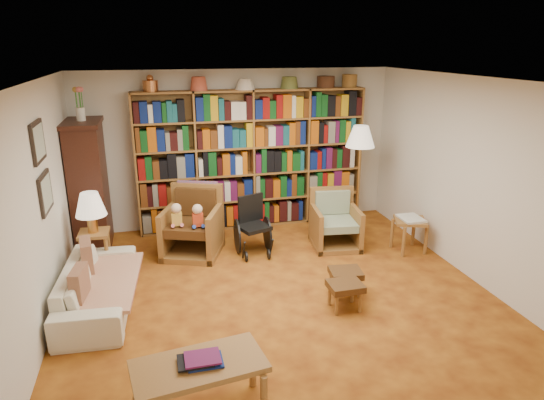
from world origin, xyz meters
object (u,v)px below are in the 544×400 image
object	(u,v)px
wheelchair	(252,227)
floor_lamp	(360,141)
sofa	(98,286)
armchair_sage	(334,224)
side_table_lamp	(95,243)
footstool_a	(345,288)
coffee_table	(199,370)
armchair_leather	(191,225)
footstool_b	(346,275)
side_table_papers	(410,225)

from	to	relation	value
wheelchair	floor_lamp	world-z (taller)	floor_lamp
sofa	armchair_sage	bearing A→B (deg)	-68.03
side_table_lamp	footstool_a	bearing A→B (deg)	-30.52
sofa	coffee_table	distance (m)	2.17
sofa	side_table_lamp	xyz separation A→B (m)	(-0.10, 0.93, 0.15)
armchair_sage	footstool_a	xyz separation A→B (m)	(-0.54, -1.79, -0.06)
sofa	armchair_leather	world-z (taller)	armchair_leather
armchair_leather	coffee_table	world-z (taller)	armchair_leather
floor_lamp	footstool_b	xyz separation A→B (m)	(-0.98, -1.94, -1.20)
coffee_table	footstool_b	bearing A→B (deg)	39.43
side_table_lamp	armchair_leather	distance (m)	1.33
floor_lamp	footstool_a	distance (m)	2.78
sofa	coffee_table	bearing A→B (deg)	-150.57
armchair_leather	side_table_lamp	bearing A→B (deg)	-162.87
side_table_lamp	coffee_table	world-z (taller)	side_table_lamp
floor_lamp	side_table_papers	bearing A→B (deg)	-67.46
armchair_leather	side_table_papers	world-z (taller)	armchair_leather
side_table_lamp	footstool_b	world-z (taller)	side_table_lamp
wheelchair	side_table_papers	size ratio (longest dim) A/B	1.50
wheelchair	side_table_papers	bearing A→B (deg)	-13.77
armchair_sage	wheelchair	bearing A→B (deg)	178.18
wheelchair	footstool_b	size ratio (longest dim) A/B	2.01
footstool_b	floor_lamp	bearing A→B (deg)	63.30
side_table_lamp	side_table_papers	size ratio (longest dim) A/B	1.04
side_table_papers	floor_lamp	bearing A→B (deg)	112.54
sofa	footstool_b	distance (m)	2.85
footstool_a	footstool_b	bearing A→B (deg)	67.04
footstool_b	sofa	bearing A→B (deg)	171.82
side_table_papers	armchair_sage	bearing A→B (deg)	152.79
side_table_lamp	sofa	bearing A→B (deg)	-83.86
armchair_sage	side_table_papers	world-z (taller)	armchair_sage
sofa	floor_lamp	size ratio (longest dim) A/B	1.05
footstool_a	footstool_b	xyz separation A→B (m)	(0.13, 0.31, -0.00)
footstool_b	side_table_lamp	bearing A→B (deg)	155.45
side_table_lamp	coffee_table	bearing A→B (deg)	-70.13
sofa	footstool_b	xyz separation A→B (m)	(2.82, -0.41, -0.00)
side_table_lamp	coffee_table	distance (m)	3.07
side_table_lamp	footstool_a	size ratio (longest dim) A/B	1.51
side_table_lamp	armchair_leather	xyz separation A→B (m)	(1.27, 0.39, -0.02)
floor_lamp	armchair_leather	bearing A→B (deg)	-175.34
sofa	floor_lamp	bearing A→B (deg)	-64.33
coffee_table	armchair_sage	bearing A→B (deg)	52.83
sofa	floor_lamp	world-z (taller)	floor_lamp
footstool_b	armchair_leather	bearing A→B (deg)	133.82
floor_lamp	footstool_a	xyz separation A→B (m)	(-1.11, -2.25, -1.19)
armchair_sage	footstool_b	bearing A→B (deg)	-105.53
armchair_sage	side_table_papers	size ratio (longest dim) A/B	1.52
armchair_leather	coffee_table	bearing A→B (deg)	-93.93
armchair_leather	wheelchair	size ratio (longest dim) A/B	1.27
sofa	footstool_a	distance (m)	2.79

